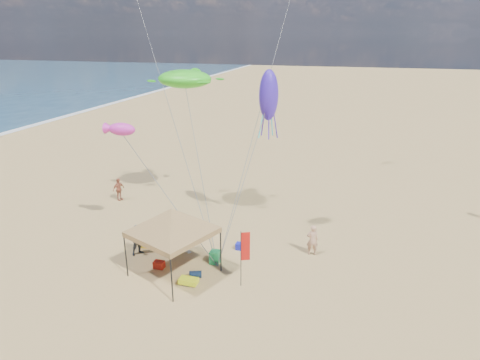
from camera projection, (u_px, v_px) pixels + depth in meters
The scene contains 18 objects.
ground at pixel (224, 274), 20.68m from camera, with size 280.00×280.00×0.00m, color tan.
canopy_tent at pixel (171, 211), 19.58m from camera, with size 6.14×6.14×4.11m.
feather_flag at pixel (244, 250), 19.09m from camera, with size 0.41×0.20×2.89m.
cooler_red at pixel (159, 265), 21.15m from camera, with size 0.54×0.38×0.38m, color #AD1C0D.
cooler_blue at pixel (241, 246), 22.97m from camera, with size 0.54×0.38×0.38m, color #151CB0.
bag_navy at pixel (196, 274), 20.31m from camera, with size 0.36×0.36×0.60m, color #0B1B33.
bag_orange at pixel (166, 236), 24.10m from camera, with size 0.36×0.36×0.60m, color red.
chair_green at pixel (215, 257), 21.56m from camera, with size 0.50×0.50×0.70m, color #178242.
chair_yellow at pixel (146, 241), 23.23m from camera, with size 0.50×0.50×0.70m, color gold.
crate_grey at pixel (187, 282), 19.73m from camera, with size 0.34×0.30×0.28m, color slate.
beach_cart at pixel (189, 281), 19.75m from camera, with size 0.90×0.50×0.24m, color #DDF01A.
person_near_a at pixel (312, 240), 22.25m from camera, with size 0.63×0.42×1.74m, color tan.
person_near_b at pixel (138, 240), 22.29m from camera, with size 0.84×0.65×1.72m, color #343D47.
person_near_c at pixel (188, 239), 22.45m from camera, with size 1.09×0.63×1.69m, color silver.
person_far_a at pixel (119, 189), 29.57m from camera, with size 0.98×0.41×1.67m, color #AD5E42.
turtle_kite at pixel (185, 79), 25.76m from camera, with size 3.43×2.75×1.14m, color #34D222.
fish_kite at pixel (122, 129), 22.07m from camera, with size 1.57×0.79×0.70m, color #D72CB0.
squid_kite at pixel (269, 95), 22.45m from camera, with size 1.07×1.07×2.78m, color #3B20BA.
Camera 1 is at (5.70, -16.95, 11.43)m, focal length 30.74 mm.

